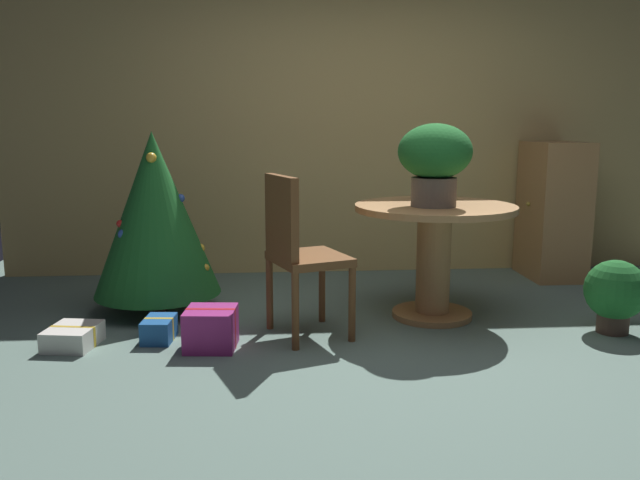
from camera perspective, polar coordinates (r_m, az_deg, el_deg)
ground_plane at (r=3.71m, az=6.95°, el=-10.23°), size 6.60×6.60×0.00m
back_wall_panel at (r=5.65m, az=2.81°, el=10.31°), size 6.00×0.10×2.60m
round_dining_table at (r=4.35m, az=10.12°, el=-0.13°), size 1.07×1.07×0.77m
flower_vase at (r=4.20m, az=10.16°, el=7.22°), size 0.48×0.48×0.53m
wooden_chair_left at (r=3.87m, az=-2.03°, el=-0.61°), size 0.55×0.59×1.00m
holiday_tree at (r=4.55m, az=-14.46°, el=2.26°), size 0.87×0.87×1.25m
gift_box_cream at (r=4.09m, az=-21.12°, el=-8.02°), size 0.31×0.36×0.12m
gift_box_blue at (r=4.04m, az=-14.12°, el=-7.71°), size 0.19×0.27×0.14m
gift_box_purple at (r=3.83m, az=-9.68°, el=-7.78°), size 0.31×0.31×0.24m
wooden_cabinet at (r=5.78m, az=20.03°, el=2.49°), size 0.45×0.61×1.15m
potted_plant at (r=4.42m, az=24.79°, el=-4.27°), size 0.38×0.38×0.46m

